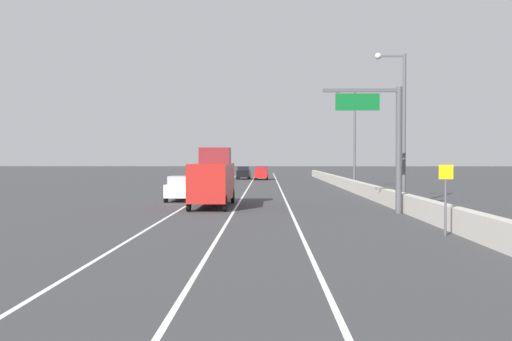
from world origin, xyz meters
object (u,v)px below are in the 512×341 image
at_px(box_truck, 213,180).
at_px(lamp_post_right_second, 401,118).
at_px(lamp_post_right_third, 352,132).
at_px(car_red_0, 261,173).
at_px(car_white_2, 182,188).
at_px(car_black_1, 244,173).
at_px(overhead_sign_gantry, 386,134).
at_px(speed_advisory_sign, 446,194).

bearing_deg(box_truck, lamp_post_right_second, 4.52).
distance_m(lamp_post_right_third, car_red_0, 28.71).
xyz_separation_m(car_red_0, car_white_2, (-5.74, -43.40, -0.07)).
height_order(lamp_post_right_third, car_black_1, lamp_post_right_third).
bearing_deg(car_red_0, overhead_sign_gantry, -81.60).
relative_size(overhead_sign_gantry, lamp_post_right_second, 0.72).
relative_size(overhead_sign_gantry, car_white_2, 1.61).
distance_m(speed_advisory_sign, lamp_post_right_third, 37.11).
height_order(car_white_2, box_truck, box_truck).
bearing_deg(overhead_sign_gantry, lamp_post_right_third, 86.01).
relative_size(lamp_post_right_second, car_black_1, 2.17).
relative_size(overhead_sign_gantry, box_truck, 0.91).
distance_m(overhead_sign_gantry, car_red_0, 53.97).
xyz_separation_m(lamp_post_right_third, car_red_0, (-9.73, 26.55, -4.96)).
height_order(lamp_post_right_second, car_black_1, lamp_post_right_second).
relative_size(overhead_sign_gantry, speed_advisory_sign, 2.50).
relative_size(car_black_1, car_white_2, 1.03).
bearing_deg(car_black_1, lamp_post_right_second, -75.78).
bearing_deg(car_black_1, box_truck, -90.10).
bearing_deg(speed_advisory_sign, car_red_0, 97.47).
relative_size(lamp_post_right_second, box_truck, 1.27).
bearing_deg(box_truck, car_white_2, 118.21).
xyz_separation_m(car_red_0, box_truck, (-2.86, -48.77, 0.80)).
xyz_separation_m(lamp_post_right_second, car_red_0, (-9.94, 47.76, -4.96)).
bearing_deg(car_white_2, box_truck, -61.79).
relative_size(lamp_post_right_third, car_white_2, 2.25).
height_order(car_black_1, car_white_2, car_black_1).
xyz_separation_m(overhead_sign_gantry, car_black_1, (-10.63, 55.65, -3.73)).
height_order(overhead_sign_gantry, speed_advisory_sign, overhead_sign_gantry).
relative_size(lamp_post_right_third, box_truck, 1.27).
xyz_separation_m(lamp_post_right_third, car_white_2, (-15.47, -16.85, -5.03)).
xyz_separation_m(lamp_post_right_third, box_truck, (-12.59, -22.22, -4.17)).
bearing_deg(box_truck, car_black_1, 89.90).
xyz_separation_m(speed_advisory_sign, car_black_1, (-11.08, 65.78, -0.77)).
bearing_deg(car_black_1, car_white_2, -93.72).
height_order(overhead_sign_gantry, car_red_0, overhead_sign_gantry).
height_order(speed_advisory_sign, lamp_post_right_second, lamp_post_right_second).
bearing_deg(box_truck, overhead_sign_gantry, -22.72).
bearing_deg(overhead_sign_gantry, car_black_1, 100.82).
height_order(lamp_post_right_third, car_red_0, lamp_post_right_third).
distance_m(overhead_sign_gantry, lamp_post_right_third, 26.81).
bearing_deg(lamp_post_right_third, car_black_1, 113.36).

